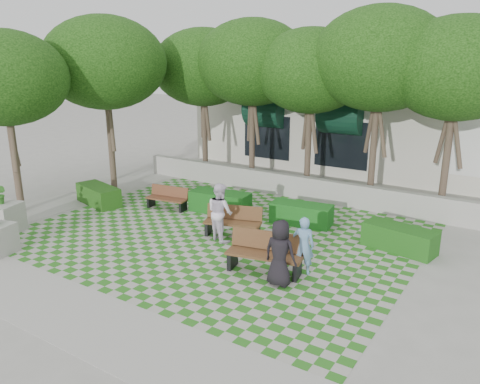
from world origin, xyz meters
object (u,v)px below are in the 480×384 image
Objects in this scene: bench_mid at (233,222)px; hedge_west at (99,195)px; person_white at (220,212)px; hedge_midright at (301,214)px; hedge_midleft at (220,202)px; bench_east at (265,254)px; hedge_east at (399,239)px; person_dark at (280,253)px; person_blue at (303,246)px; bench_west at (168,198)px; planter_back at (4,217)px.

bench_mid reaches higher than hedge_west.
hedge_west is 6.13m from person_white.
person_white reaches higher than hedge_midright.
bench_mid reaches higher than hedge_midleft.
bench_east reaches higher than hedge_midleft.
hedge_midleft is 1.21× the size of person_white.
hedge_west is at bearing -163.47° from hedge_midright.
bench_east is at bearing -127.44° from hedge_east.
hedge_west is at bearing -14.55° from person_dark.
hedge_midleft is 5.65m from person_blue.
bench_west is at bearing -27.45° from person_dark.
person_dark is at bearing -40.34° from hedge_midleft.
hedge_west is at bearing -170.86° from hedge_east.
person_dark is (-0.21, -0.90, 0.07)m from person_blue.
bench_west is at bearing 143.49° from bench_east.
bench_east reaches higher than hedge_midright.
bench_east is 0.89m from person_dark.
bench_mid is at bearing -38.88° from person_dark.
bench_mid is 5.08m from hedge_east.
bench_mid is 3.33m from person_blue.
person_white reaches higher than planter_back.
person_blue is (3.06, -1.27, 0.33)m from bench_mid.
bench_mid is 0.92× the size of hedge_east.
person_dark reaches higher than person_blue.
person_blue is at bearing -172.07° from person_white.
bench_east is 6.40m from bench_west.
hedge_east is 0.95× the size of hedge_midleft.
person_dark is at bearing -12.98° from hedge_west.
hedge_midleft reaches higher than hedge_west.
person_white is (-2.32, 1.21, 0.40)m from bench_east.
bench_east reaches higher than bench_west.
hedge_east is at bearing -0.12° from hedge_midleft.
hedge_west is 9.39m from person_blue.
bench_west is 0.91× the size of person_white.
bench_mid reaches higher than bench_west.
bench_mid is 1.22× the size of person_blue.
hedge_west is (-2.61, -1.05, -0.04)m from bench_west.
bench_mid is at bearing -44.83° from hedge_midleft.
bench_mid is 2.42m from hedge_midleft.
bench_mid is at bearing -23.01° from bench_west.
bench_east is 5.19m from hedge_midleft.
hedge_east is at bearing -138.10° from person_blue.
hedge_midright is 1.21× the size of person_dark.
hedge_east is 1.01× the size of hedge_midright.
bench_west is 0.75× the size of hedge_midleft.
person_blue is at bearing -26.58° from bench_west.
hedge_west is 1.34× the size of person_blue.
person_white is (-3.00, 1.67, 0.06)m from person_dark.
hedge_midright is at bearing 37.57° from planter_back.
hedge_east is at bearing -118.09° from person_dark.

